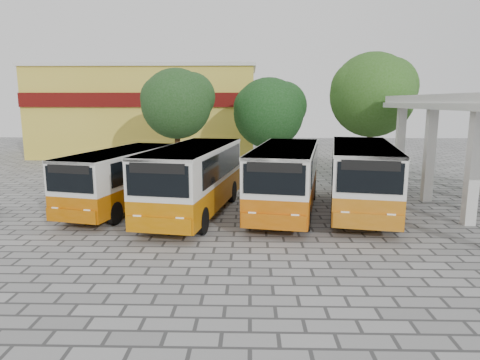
{
  "coord_description": "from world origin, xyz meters",
  "views": [
    {
      "loc": [
        -1.26,
        -15.62,
        5.07
      ],
      "look_at": [
        -1.72,
        3.75,
        1.5
      ],
      "focal_mm": 32.0,
      "sensor_mm": 36.0,
      "label": 1
    }
  ],
  "objects_px": {
    "bus_centre_right": "(286,175)",
    "bus_far_left": "(121,175)",
    "bus_centre_left": "(194,176)",
    "bus_far_right": "(362,173)"
  },
  "relations": [
    {
      "from": "bus_centre_right",
      "to": "bus_far_left",
      "type": "bearing_deg",
      "value": -173.09
    },
    {
      "from": "bus_far_left",
      "to": "bus_centre_left",
      "type": "relative_size",
      "value": 0.91
    },
    {
      "from": "bus_far_left",
      "to": "bus_far_right",
      "type": "bearing_deg",
      "value": 11.59
    },
    {
      "from": "bus_far_right",
      "to": "bus_far_left",
      "type": "bearing_deg",
      "value": -170.71
    },
    {
      "from": "bus_centre_left",
      "to": "bus_far_right",
      "type": "height_order",
      "value": "bus_far_right"
    },
    {
      "from": "bus_centre_left",
      "to": "bus_far_right",
      "type": "relative_size",
      "value": 0.98
    },
    {
      "from": "bus_centre_right",
      "to": "bus_far_right",
      "type": "height_order",
      "value": "bus_far_right"
    },
    {
      "from": "bus_far_left",
      "to": "bus_far_right",
      "type": "height_order",
      "value": "bus_far_right"
    },
    {
      "from": "bus_far_left",
      "to": "bus_far_right",
      "type": "xyz_separation_m",
      "value": [
        11.24,
        -0.33,
        0.2
      ]
    },
    {
      "from": "bus_far_left",
      "to": "bus_centre_right",
      "type": "bearing_deg",
      "value": 9.69
    }
  ]
}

